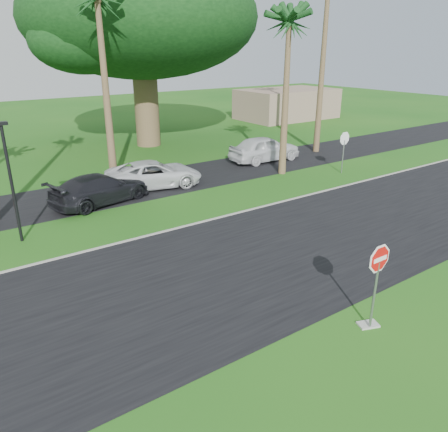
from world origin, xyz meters
name	(u,v)px	position (x,y,z in m)	size (l,w,h in m)	color
ground	(281,287)	(0.00, 0.00, 0.00)	(120.00, 120.00, 0.00)	#195314
road	(243,263)	(0.00, 2.00, 0.01)	(120.00, 8.00, 0.02)	black
parking_strip	(125,189)	(0.00, 12.50, 0.01)	(120.00, 5.00, 0.02)	black
curb	(186,226)	(0.00, 6.05, 0.03)	(120.00, 0.12, 0.06)	gray
stop_sign_near	(378,270)	(0.50, -3.00, 1.77)	(1.05, 0.07, 2.62)	gray
stop_sign_far	(344,144)	(12.00, 8.00, 1.77)	(1.05, 0.07, 2.62)	gray
palm_center	(97,2)	(0.00, 14.00, 9.16)	(5.00, 5.00, 10.50)	brown
palm_right_near	(289,25)	(9.00, 10.00, 8.19)	(5.00, 5.00, 9.50)	brown
canopy_tree	(141,19)	(6.00, 22.00, 8.95)	(16.50, 16.50, 13.12)	brown
streetlight_right	(10,176)	(-6.00, 8.50, 2.65)	(0.45, 0.25, 4.64)	black
building_far	(287,104)	(24.00, 26.00, 1.50)	(10.00, 6.00, 3.00)	gray
car_dark	(100,189)	(-1.84, 10.99, 0.72)	(2.02, 4.96, 1.44)	black
car_minivan	(154,175)	(1.46, 11.86, 0.71)	(2.36, 5.11, 1.42)	silver
car_pickup	(265,149)	(10.05, 12.91, 0.84)	(1.97, 4.90, 1.67)	silver
utility_slab	(368,324)	(0.56, -2.90, 0.03)	(0.55, 0.35, 0.06)	#A1A29A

